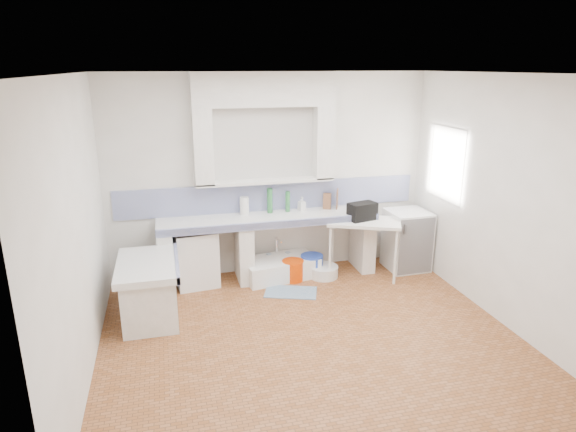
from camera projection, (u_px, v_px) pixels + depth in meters
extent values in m
plane|color=#965B34|center=(310.00, 337.00, 5.46)|extent=(4.50, 4.50, 0.00)
plane|color=white|center=(314.00, 73.00, 4.64)|extent=(4.50, 4.50, 0.00)
plane|color=white|center=(271.00, 175.00, 6.91)|extent=(4.50, 0.00, 4.50)
plane|color=white|center=(401.00, 303.00, 3.20)|extent=(4.50, 0.00, 4.50)
plane|color=white|center=(77.00, 233.00, 4.53)|extent=(0.00, 4.50, 4.50)
plane|color=white|center=(502.00, 201.00, 5.58)|extent=(0.00, 4.50, 4.50)
cube|color=white|center=(264.00, 89.00, 6.43)|extent=(1.90, 0.25, 0.45)
cube|color=#3A2212|center=(458.00, 164.00, 6.67)|extent=(0.35, 0.86, 1.06)
cube|color=white|center=(451.00, 136.00, 6.53)|extent=(0.01, 0.84, 0.24)
cube|color=white|center=(268.00, 219.00, 6.76)|extent=(3.00, 0.60, 0.08)
cube|color=navy|center=(273.00, 225.00, 6.50)|extent=(3.00, 0.04, 0.10)
cube|color=white|center=(166.00, 259.00, 6.57)|extent=(0.20, 0.55, 0.82)
cube|color=white|center=(244.00, 252.00, 6.81)|extent=(0.20, 0.55, 0.82)
cube|color=white|center=(362.00, 241.00, 7.22)|extent=(0.20, 0.55, 0.82)
cube|color=white|center=(148.00, 265.00, 5.71)|extent=(0.70, 1.10, 0.08)
cube|color=white|center=(150.00, 293.00, 5.81)|extent=(0.60, 1.00, 0.62)
cube|color=navy|center=(177.00, 263.00, 5.78)|extent=(0.04, 1.10, 0.10)
cube|color=navy|center=(271.00, 196.00, 6.98)|extent=(4.27, 0.03, 0.40)
cube|color=white|center=(196.00, 257.00, 6.68)|extent=(0.60, 0.59, 0.77)
cube|color=white|center=(280.00, 269.00, 6.98)|extent=(1.12, 0.73, 0.25)
cube|color=white|center=(363.00, 248.00, 6.95)|extent=(1.12, 0.90, 0.04)
cube|color=white|center=(407.00, 240.00, 7.20)|extent=(0.58, 0.58, 0.87)
cylinder|color=red|center=(273.00, 269.00, 6.92)|extent=(0.37, 0.37, 0.28)
cylinder|color=#EF3D00|center=(293.00, 270.00, 6.88)|extent=(0.32, 0.32, 0.28)
cylinder|color=#1F3FB2|center=(312.00, 265.00, 7.04)|extent=(0.37, 0.37, 0.30)
cylinder|color=white|center=(324.00, 271.00, 6.99)|extent=(0.53, 0.53, 0.16)
cylinder|color=silver|center=(269.00, 263.00, 7.12)|extent=(0.10, 0.10, 0.29)
cylinder|color=silver|center=(288.00, 261.00, 7.18)|extent=(0.10, 0.10, 0.29)
cube|color=black|center=(362.00, 211.00, 6.82)|extent=(0.43, 0.31, 0.24)
cylinder|color=#2B7038|center=(270.00, 201.00, 6.85)|extent=(0.08, 0.08, 0.35)
cylinder|color=#2B7038|center=(288.00, 202.00, 6.92)|extent=(0.08, 0.08, 0.29)
cube|color=brown|center=(327.00, 201.00, 7.07)|extent=(0.14, 0.13, 0.22)
cube|color=brown|center=(337.00, 199.00, 7.10)|extent=(0.09, 0.19, 0.27)
cylinder|color=white|center=(244.00, 206.00, 6.78)|extent=(0.15, 0.15, 0.25)
imported|color=white|center=(302.00, 204.00, 6.98)|extent=(0.11, 0.12, 0.20)
cube|color=#245380|center=(291.00, 292.00, 6.52)|extent=(0.77, 0.59, 0.01)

